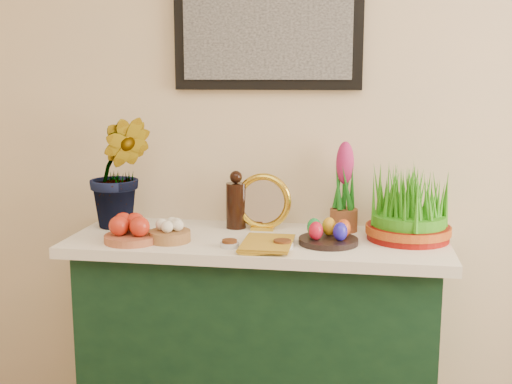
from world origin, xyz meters
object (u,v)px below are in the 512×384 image
at_px(wheatgrass_sabzeh, 409,210).
at_px(mirror, 263,202).
at_px(hyacinth_green, 119,154).
at_px(sideboard, 258,353).
at_px(book, 242,242).

bearing_deg(wheatgrass_sabzeh, mirror, 172.22).
height_order(hyacinth_green, mirror, hyacinth_green).
distance_m(sideboard, mirror, 0.59).
xyz_separation_m(hyacinth_green, wheatgrass_sabzeh, (1.11, -0.02, -0.18)).
relative_size(book, wheatgrass_sabzeh, 0.76).
distance_m(hyacinth_green, wheatgrass_sabzeh, 1.13).
bearing_deg(mirror, wheatgrass_sabzeh, -7.78).
xyz_separation_m(sideboard, wheatgrass_sabzeh, (0.55, 0.05, 0.58)).
xyz_separation_m(book, wheatgrass_sabzeh, (0.59, 0.19, 0.10)).
relative_size(sideboard, mirror, 5.83).
distance_m(sideboard, hyacinth_green, 0.95).
xyz_separation_m(sideboard, hyacinth_green, (-0.56, 0.07, 0.76)).
relative_size(sideboard, book, 5.52).
relative_size(hyacinth_green, wheatgrass_sabzeh, 1.88).
distance_m(hyacinth_green, book, 0.64).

